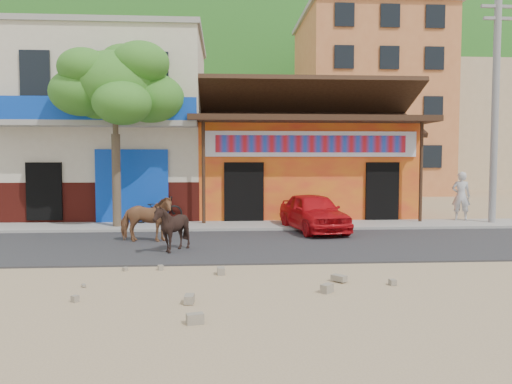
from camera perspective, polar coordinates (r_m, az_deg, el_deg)
ground at (r=10.96m, az=2.30°, el=-8.33°), size 120.00×120.00×0.00m
road at (r=13.40m, az=1.15°, el=-6.03°), size 60.00×5.00×0.04m
sidewalk at (r=16.85m, az=0.12°, el=-3.90°), size 60.00×2.00×0.12m
dance_club at (r=20.91m, az=4.84°, el=2.34°), size 8.00×6.00×3.60m
cafe_building at (r=21.15m, az=-15.81°, el=6.84°), size 7.00×6.00×7.00m
apartment_front at (r=36.31m, az=12.60°, el=9.46°), size 9.00×9.00×12.00m
apartment_rear at (r=45.03m, az=21.51°, el=6.87°), size 8.00×8.00×10.00m
hillside at (r=81.25m, az=-3.05°, el=10.53°), size 100.00×40.00×24.00m
tree at (r=16.84m, az=-15.75°, el=6.40°), size 3.00×3.00×6.00m
utility_pole at (r=19.19m, az=25.67°, el=8.81°), size 0.24×0.24×8.00m
cow_tan at (r=13.97m, az=-12.45°, el=-3.02°), size 1.55×0.80×1.26m
cow_dark at (r=12.32m, az=-9.60°, el=-4.07°), size 1.30×1.23×1.18m
red_car at (r=15.81m, az=6.58°, el=-2.30°), size 2.01×3.73×1.21m
scooter at (r=17.57m, az=-11.19°, el=-1.97°), size 1.83×1.07×0.91m
pedestrian at (r=19.35m, az=22.38°, el=-0.42°), size 0.75×0.64×1.74m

